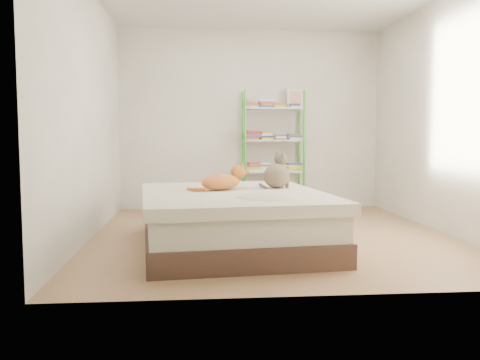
{
  "coord_description": "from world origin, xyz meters",
  "views": [
    {
      "loc": [
        -0.82,
        -5.35,
        1.07
      ],
      "look_at": [
        -0.37,
        -0.26,
        0.62
      ],
      "focal_mm": 38.0,
      "sensor_mm": 36.0,
      "label": 1
    }
  ],
  "objects": [
    {
      "name": "shelf_unit",
      "position": [
        0.31,
        1.88,
        0.9
      ],
      "size": [
        0.88,
        0.36,
        1.74
      ],
      "color": "green",
      "rests_on": "ground"
    },
    {
      "name": "white_bin",
      "position": [
        -1.29,
        1.54,
        0.18
      ],
      "size": [
        0.36,
        0.33,
        0.36
      ],
      "rotation": [
        0.0,
        0.0,
        -0.2
      ],
      "color": "silver",
      "rests_on": "ground"
    },
    {
      "name": "bed",
      "position": [
        -0.47,
        -0.56,
        0.27
      ],
      "size": [
        1.89,
        2.26,
        0.54
      ],
      "rotation": [
        0.0,
        0.0,
        0.1
      ],
      "color": "#423229",
      "rests_on": "ground"
    },
    {
      "name": "grey_cat",
      "position": [
        0.0,
        -0.28,
        0.72
      ],
      "size": [
        0.42,
        0.41,
        0.36
      ],
      "primitive_type": null,
      "rotation": [
        0.0,
        0.0,
        2.23
      ],
      "color": "#84745B",
      "rests_on": "bed"
    },
    {
      "name": "room",
      "position": [
        0.0,
        0.0,
        1.3
      ],
      "size": [
        3.81,
        4.21,
        2.61
      ],
      "color": "#AD764C",
      "rests_on": "ground"
    },
    {
      "name": "orange_cat",
      "position": [
        -0.57,
        -0.42,
        0.64
      ],
      "size": [
        0.57,
        0.49,
        0.2
      ],
      "primitive_type": null,
      "rotation": [
        0.0,
        0.0,
        0.54
      ],
      "color": "orange",
      "rests_on": "bed"
    },
    {
      "name": "cardboard_box",
      "position": [
        -0.17,
        0.72,
        0.2
      ],
      "size": [
        0.66,
        0.67,
        0.45
      ],
      "rotation": [
        0.0,
        0.0,
        -0.3
      ],
      "color": "#936746",
      "rests_on": "ground"
    }
  ]
}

